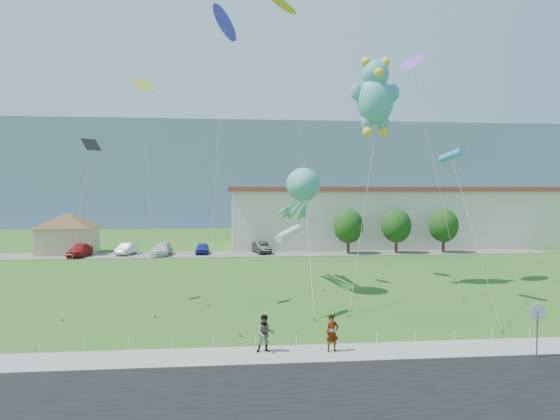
% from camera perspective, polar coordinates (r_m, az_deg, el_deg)
% --- Properties ---
extents(ground, '(160.00, 160.00, 0.00)m').
position_cam_1_polar(ground, '(26.53, 3.74, -14.32)').
color(ground, '#245818').
rests_on(ground, ground).
extents(road, '(80.00, 8.00, 0.06)m').
position_cam_1_polar(road, '(19.12, 7.94, -20.86)').
color(road, black).
rests_on(road, ground).
extents(sidewalk, '(80.00, 2.50, 0.10)m').
position_cam_1_polar(sidewalk, '(23.92, 4.86, -16.03)').
color(sidewalk, gray).
rests_on(sidewalk, ground).
extents(parking_strip, '(70.00, 6.00, 0.06)m').
position_cam_1_polar(parking_strip, '(60.71, -1.68, -5.02)').
color(parking_strip, '#59544C').
rests_on(parking_strip, ground).
extents(hill_ridge, '(160.00, 50.00, 25.00)m').
position_cam_1_polar(hill_ridge, '(145.26, -4.02, 3.99)').
color(hill_ridge, gray).
rests_on(hill_ridge, ground).
extents(pavilion, '(9.20, 9.20, 5.00)m').
position_cam_1_polar(pavilion, '(66.30, -23.06, -1.99)').
color(pavilion, tan).
rests_on(pavilion, ground).
extents(warehouse, '(61.00, 15.00, 8.20)m').
position_cam_1_polar(warehouse, '(75.49, 17.91, -0.62)').
color(warehouse, beige).
rests_on(warehouse, ground).
extents(stop_sign, '(0.80, 0.07, 2.50)m').
position_cam_1_polar(stop_sign, '(25.60, 27.33, -10.82)').
color(stop_sign, slate).
rests_on(stop_sign, ground).
extents(rope_fence, '(26.05, 0.05, 0.50)m').
position_cam_1_polar(rope_fence, '(25.23, 4.24, -14.59)').
color(rope_fence, white).
rests_on(rope_fence, ground).
extents(tree_near, '(3.60, 3.60, 5.47)m').
position_cam_1_polar(tree_near, '(60.93, 7.81, -1.84)').
color(tree_near, '#3F2B19').
rests_on(tree_near, ground).
extents(tree_mid, '(3.60, 3.60, 5.47)m').
position_cam_1_polar(tree_mid, '(62.59, 13.16, -1.77)').
color(tree_mid, '#3F2B19').
rests_on(tree_mid, ground).
extents(tree_far, '(3.60, 3.60, 5.47)m').
position_cam_1_polar(tree_far, '(64.78, 18.19, -1.70)').
color(tree_far, '#3F2B19').
rests_on(tree_far, ground).
extents(pedestrian_left, '(0.69, 0.53, 1.70)m').
position_cam_1_polar(pedestrian_left, '(23.88, 5.99, -13.80)').
color(pedestrian_left, gray).
rests_on(pedestrian_left, sidewalk).
extents(pedestrian_right, '(0.88, 0.70, 1.73)m').
position_cam_1_polar(pedestrian_right, '(23.65, -1.70, -13.92)').
color(pedestrian_right, gray).
rests_on(pedestrian_right, sidewalk).
extents(parked_car_red, '(2.19, 4.63, 1.53)m').
position_cam_1_polar(parked_car_red, '(62.17, -21.90, -4.26)').
color(parked_car_red, maroon).
rests_on(parked_car_red, parking_strip).
extents(parked_car_silver, '(2.21, 4.32, 1.36)m').
position_cam_1_polar(parked_car_silver, '(62.41, -17.12, -4.26)').
color(parked_car_silver, silver).
rests_on(parked_car_silver, parking_strip).
extents(parked_car_white, '(2.19, 4.92, 1.40)m').
position_cam_1_polar(parked_car_white, '(60.74, -13.35, -4.38)').
color(parked_car_white, silver).
rests_on(parked_car_white, parking_strip).
extents(parked_car_blue, '(1.58, 3.81, 1.29)m').
position_cam_1_polar(parked_car_blue, '(61.19, -8.87, -4.35)').
color(parked_car_blue, navy).
rests_on(parked_car_blue, parking_strip).
extents(parked_car_black, '(2.33, 4.39, 1.38)m').
position_cam_1_polar(parked_car_black, '(61.04, -2.15, -4.31)').
color(parked_car_black, black).
rests_on(parked_car_black, parking_strip).
extents(octopus_kite, '(2.47, 14.53, 9.28)m').
position_cam_1_polar(octopus_kite, '(37.96, 2.38, 1.75)').
color(octopus_kite, teal).
rests_on(octopus_kite, ground).
extents(teddy_bear_kite, '(6.45, 11.08, 18.14)m').
position_cam_1_polar(teddy_bear_kite, '(41.18, 10.84, 12.78)').
color(teddy_bear_kite, teal).
rests_on(teddy_bear_kite, ground).
extents(small_kite_purple, '(2.34, 7.19, 18.79)m').
position_cam_1_polar(small_kite_purple, '(43.34, 15.03, 15.55)').
color(small_kite_purple, '#7E37DC').
rests_on(small_kite_purple, ground).
extents(small_kite_yellow, '(1.72, 3.62, 14.76)m').
position_cam_1_polar(small_kite_yellow, '(33.31, -15.17, 10.74)').
color(small_kite_yellow, '#ACC92F').
rests_on(small_kite_yellow, ground).
extents(small_kite_orange, '(3.60, 5.85, 24.03)m').
position_cam_1_polar(small_kite_orange, '(44.81, 0.28, 21.83)').
color(small_kite_orange, gold).
rests_on(small_kite_orange, ground).
extents(small_kite_white, '(3.30, 5.24, 5.44)m').
position_cam_1_polar(small_kite_white, '(29.93, 0.95, -2.76)').
color(small_kite_white, silver).
rests_on(small_kite_white, ground).
extents(small_kite_blue, '(2.03, 7.57, 21.33)m').
position_cam_1_polar(small_kite_blue, '(41.23, -6.37, 19.82)').
color(small_kite_blue, '#332AEE').
rests_on(small_kite_blue, ground).
extents(small_kite_black, '(1.29, 5.80, 11.12)m').
position_cam_1_polar(small_kite_black, '(35.53, -21.06, 5.18)').
color(small_kite_black, black).
rests_on(small_kite_black, ground).
extents(small_kite_cyan, '(0.82, 8.71, 10.43)m').
position_cam_1_polar(small_kite_cyan, '(35.85, 19.06, 5.81)').
color(small_kite_cyan, '#2D88CA').
rests_on(small_kite_cyan, ground).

